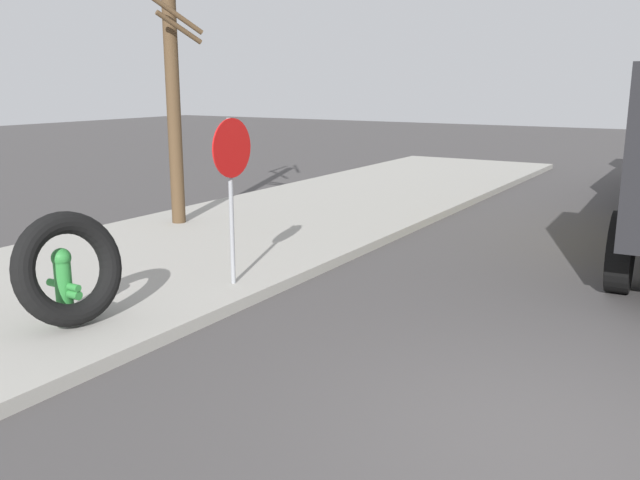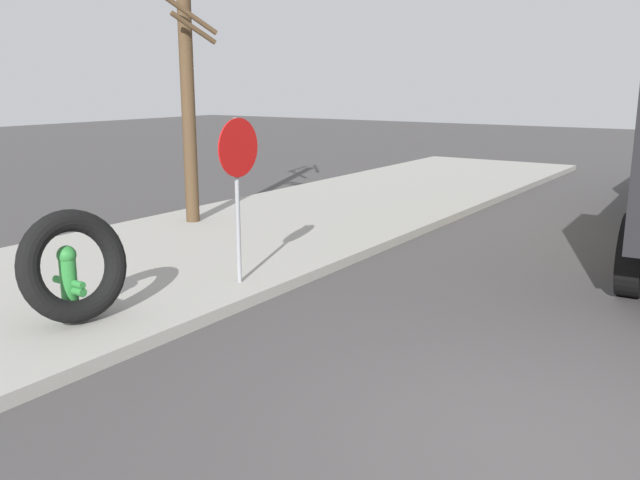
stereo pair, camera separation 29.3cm
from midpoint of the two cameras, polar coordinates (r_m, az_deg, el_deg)
ground_plane at (r=5.78m, az=16.79°, el=-16.15°), size 80.00×80.00×0.00m
sidewalk_curb at (r=9.48m, az=-24.73°, el=-4.66°), size 36.00×5.00×0.15m
fire_hydrant at (r=8.09m, az=-21.69°, el=-3.38°), size 0.22×0.49×0.85m
loose_tire at (r=7.92m, az=-21.34°, el=-2.27°), size 1.33×0.72×1.29m
stop_sign at (r=8.86m, az=-8.38°, el=5.79°), size 0.76×0.08×2.18m
bare_tree at (r=13.05m, az=-13.02°, el=14.34°), size 1.01×1.08×6.27m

